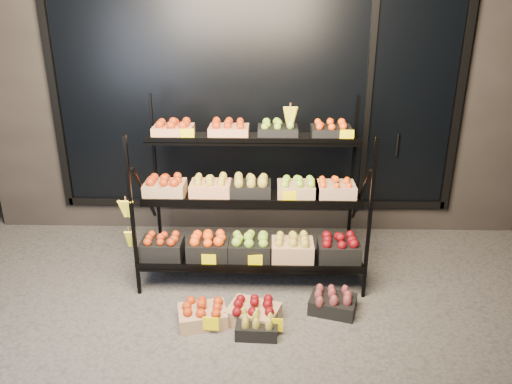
{
  "coord_description": "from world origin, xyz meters",
  "views": [
    {
      "loc": [
        0.15,
        -3.73,
        2.56
      ],
      "look_at": [
        0.04,
        0.55,
        0.87
      ],
      "focal_mm": 35.0,
      "sensor_mm": 36.0,
      "label": 1
    }
  ],
  "objects_px": {
    "display_rack": "(250,198)",
    "floor_crate_left": "(202,314)",
    "floor_crate_midright": "(253,312)",
    "floor_crate_midleft": "(257,325)"
  },
  "relations": [
    {
      "from": "display_rack",
      "to": "floor_crate_left",
      "type": "height_order",
      "value": "display_rack"
    },
    {
      "from": "floor_crate_left",
      "to": "floor_crate_midright",
      "type": "relative_size",
      "value": 0.92
    },
    {
      "from": "floor_crate_left",
      "to": "floor_crate_midleft",
      "type": "bearing_deg",
      "value": -28.64
    },
    {
      "from": "floor_crate_left",
      "to": "display_rack",
      "type": "bearing_deg",
      "value": 53.66
    },
    {
      "from": "display_rack",
      "to": "floor_crate_midright",
      "type": "height_order",
      "value": "display_rack"
    },
    {
      "from": "floor_crate_midleft",
      "to": "floor_crate_midright",
      "type": "distance_m",
      "value": 0.17
    },
    {
      "from": "floor_crate_left",
      "to": "floor_crate_midright",
      "type": "height_order",
      "value": "floor_crate_midright"
    },
    {
      "from": "display_rack",
      "to": "floor_crate_left",
      "type": "relative_size",
      "value": 4.89
    },
    {
      "from": "floor_crate_midleft",
      "to": "floor_crate_left",
      "type": "bearing_deg",
      "value": 166.58
    },
    {
      "from": "display_rack",
      "to": "floor_crate_left",
      "type": "xyz_separation_m",
      "value": [
        -0.37,
        -0.85,
        -0.69
      ]
    }
  ]
}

